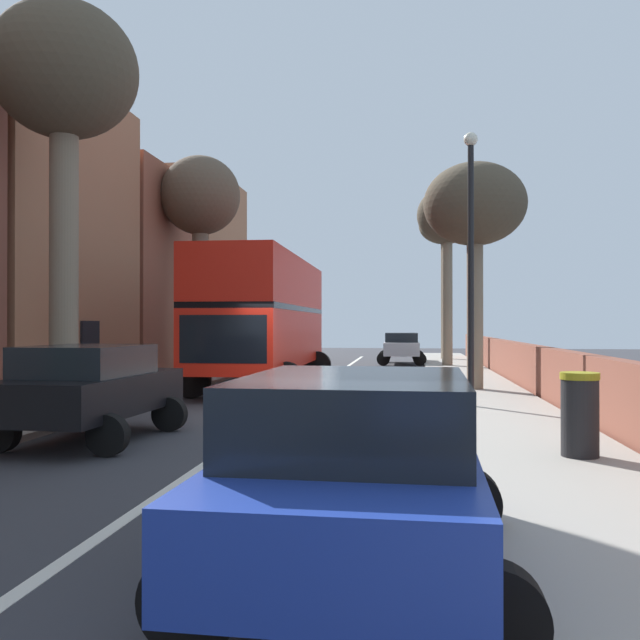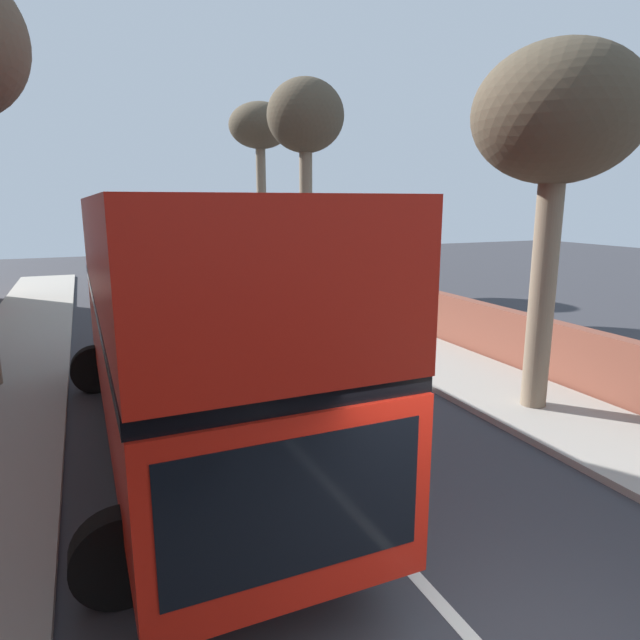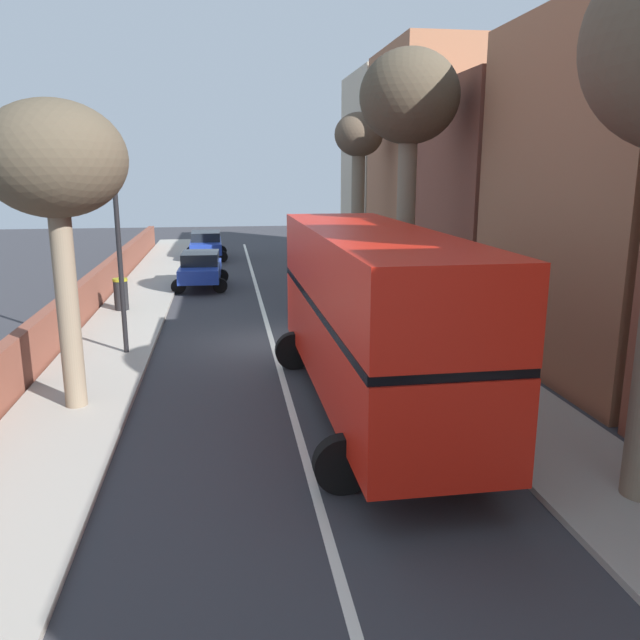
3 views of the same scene
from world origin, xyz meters
name	(u,v)px [view 1 (image 1 of 3)]	position (x,y,z in m)	size (l,w,h in m)	color
ground_plane	(280,413)	(0.00, 0.00, 0.00)	(84.00, 84.00, 0.00)	#333338
road_centre_line	(280,413)	(0.00, 0.00, 0.00)	(0.16, 54.00, 0.01)	silver
sidewalk_left	(74,407)	(-4.90, 0.00, 0.06)	(2.60, 60.00, 0.12)	#9E998E
sidewalk_right	(503,414)	(4.90, 0.00, 0.06)	(2.60, 60.00, 0.12)	#9E998E
boundary_wall_right	(578,385)	(6.45, 0.00, 0.70)	(0.36, 54.00, 1.40)	brown
double_decker_bus	(264,313)	(-1.70, 6.23, 2.35)	(3.64, 10.19, 4.06)	red
parked_car_blue_right_0	(358,464)	(2.50, -9.91, 0.92)	(2.51, 4.21, 1.62)	#1E389E
parked_car_black_left_1	(91,387)	(-2.50, -4.10, 0.94)	(2.54, 4.01, 1.64)	black
parked_car_silver_right_2	(401,346)	(2.50, 19.35, 0.91)	(2.42, 4.59, 1.57)	#B7BABF
street_tree_left_0	(200,203)	(-5.21, 10.72, 6.75)	(3.11, 3.11, 8.46)	#7A6B56
street_tree_right_1	(475,209)	(4.79, 5.15, 5.36)	(2.98, 2.98, 6.59)	#7A6B56
street_tree_right_3	(445,231)	(4.83, 22.76, 7.11)	(2.85, 2.85, 8.32)	#7A6B56
street_tree_left_4	(64,85)	(-4.55, -1.17, 7.22)	(3.17, 3.17, 8.88)	#7A6B56
street_tree_right_5	(447,220)	(4.62, 16.61, 6.75)	(2.76, 2.76, 8.17)	#7A6B56
lamppost_right	(471,246)	(4.30, 0.90, 3.81)	(0.32, 0.32, 6.31)	black
litter_bin_right	(580,414)	(5.30, -5.03, 0.72)	(0.55, 0.55, 1.20)	black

